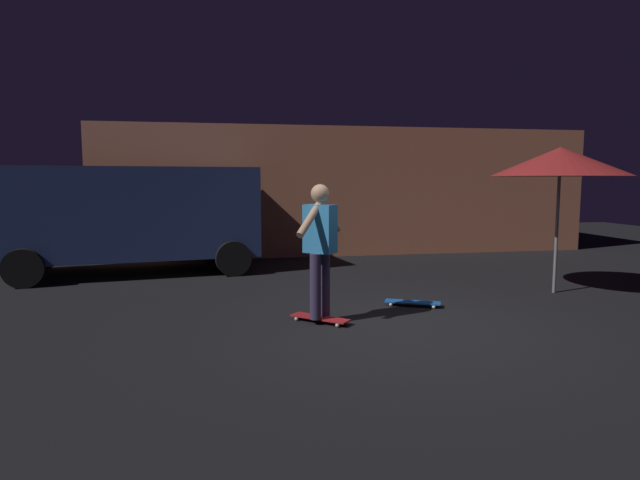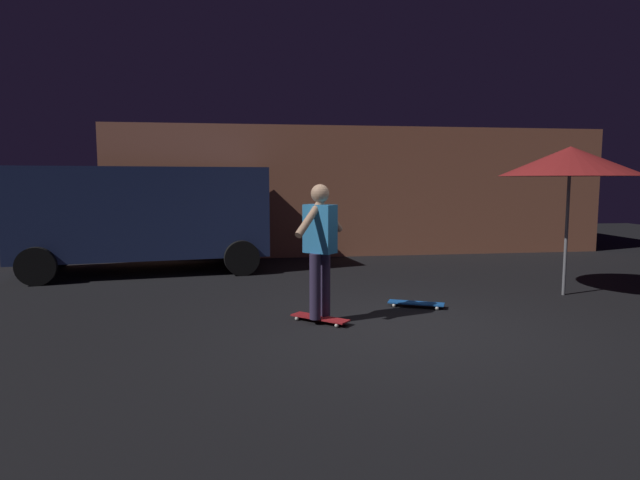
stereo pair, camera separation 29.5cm
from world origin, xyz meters
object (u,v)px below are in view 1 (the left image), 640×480
at_px(skateboard_ridden, 320,318).
at_px(patio_umbrella, 560,162).
at_px(skater, 320,241).
at_px(parked_van, 132,213).
at_px(skateboard_spare, 413,302).

bearing_deg(skateboard_ridden, patio_umbrella, 14.92).
height_order(patio_umbrella, skater, patio_umbrella).
distance_m(skateboard_ridden, skater, 0.98).
distance_m(parked_van, skateboard_spare, 5.78).
relative_size(skateboard_ridden, skater, 0.43).
bearing_deg(skater, parked_van, 123.47).
height_order(skateboard_spare, skater, skater).
height_order(parked_van, skateboard_spare, parked_van).
relative_size(patio_umbrella, skater, 1.38).
xyz_separation_m(parked_van, skateboard_ridden, (2.85, -4.31, -1.11)).
bearing_deg(patio_umbrella, parked_van, 154.75).
relative_size(parked_van, patio_umbrella, 2.09).
distance_m(parked_van, skater, 5.16).
bearing_deg(parked_van, skater, -56.53).
xyz_separation_m(parked_van, patio_umbrella, (6.86, -3.24, 0.91)).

